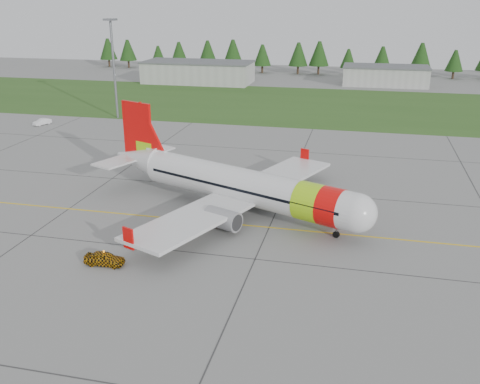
# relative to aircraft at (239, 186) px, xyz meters

# --- Properties ---
(ground) EXTENTS (320.00, 320.00, 0.00)m
(ground) POSITION_rel_aircraft_xyz_m (-5.61, -11.93, -3.32)
(ground) COLOR gray
(ground) RESTS_ON ground
(aircraft) EXTENTS (36.25, 34.43, 11.52)m
(aircraft) POSITION_rel_aircraft_xyz_m (0.00, 0.00, 0.00)
(aircraft) COLOR silver
(aircraft) RESTS_ON ground
(follow_me_car) EXTENTS (1.39, 1.62, 3.93)m
(follow_me_car) POSITION_rel_aircraft_xyz_m (-9.62, -16.36, -1.36)
(follow_me_car) COLOR #CD890B
(follow_me_car) RESTS_ON ground
(service_van) EXTENTS (1.71, 1.67, 3.87)m
(service_van) POSITION_rel_aircraft_xyz_m (-49.70, 36.38, -1.39)
(service_van) COLOR silver
(service_van) RESTS_ON ground
(grass_strip) EXTENTS (320.00, 50.00, 0.03)m
(grass_strip) POSITION_rel_aircraft_xyz_m (-5.61, 70.07, -3.31)
(grass_strip) COLOR #30561E
(grass_strip) RESTS_ON ground
(taxi_guideline) EXTENTS (120.00, 0.25, 0.02)m
(taxi_guideline) POSITION_rel_aircraft_xyz_m (-5.61, -3.93, -3.31)
(taxi_guideline) COLOR gold
(taxi_guideline) RESTS_ON ground
(hangar_west) EXTENTS (32.00, 14.00, 6.00)m
(hangar_west) POSITION_rel_aircraft_xyz_m (-35.61, 98.07, -0.32)
(hangar_west) COLOR #A8A8A3
(hangar_west) RESTS_ON ground
(hangar_east) EXTENTS (24.00, 12.00, 5.20)m
(hangar_east) POSITION_rel_aircraft_xyz_m (19.39, 106.07, -0.72)
(hangar_east) COLOR #A8A8A3
(hangar_east) RESTS_ON ground
(floodlight_mast) EXTENTS (0.50, 0.50, 20.00)m
(floodlight_mast) POSITION_rel_aircraft_xyz_m (-37.61, 46.07, 6.68)
(floodlight_mast) COLOR slate
(floodlight_mast) RESTS_ON ground
(treeline) EXTENTS (160.00, 8.00, 10.00)m
(treeline) POSITION_rel_aircraft_xyz_m (-5.61, 126.07, 1.68)
(treeline) COLOR #1C3F14
(treeline) RESTS_ON ground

